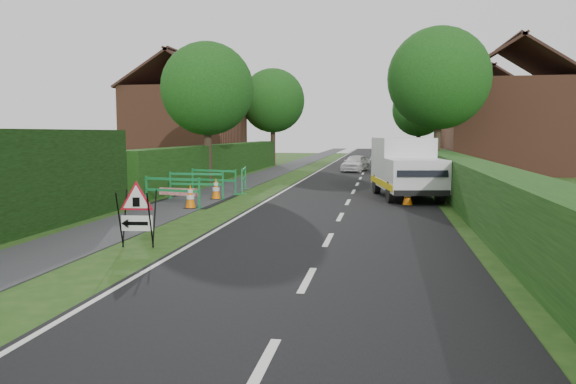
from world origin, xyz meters
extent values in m
plane|color=#1F4213|center=(0.00, 0.00, 0.00)|extent=(120.00, 120.00, 0.00)
cube|color=black|center=(2.50, 35.00, 0.00)|extent=(6.00, 90.00, 0.02)
cube|color=#2D2D30|center=(-3.00, 35.00, 0.01)|extent=(2.00, 90.00, 0.02)
cube|color=#14380F|center=(-5.00, 22.00, 0.00)|extent=(1.00, 24.00, 1.80)
cube|color=#14380F|center=(6.50, 16.00, 0.00)|extent=(1.20, 50.00, 1.50)
cube|color=brown|center=(-10.00, 30.00, 2.75)|extent=(7.00, 7.00, 5.50)
cube|color=#331E19|center=(-11.75, 30.00, 6.59)|extent=(4.00, 7.40, 2.58)
cube|color=#331E19|center=(-8.25, 30.00, 6.59)|extent=(4.00, 7.40, 2.58)
cube|color=#331E19|center=(-10.00, 30.00, 7.69)|extent=(0.25, 7.40, 0.18)
cube|color=brown|center=(11.00, 28.00, 2.75)|extent=(7.00, 7.00, 5.50)
cube|color=#331E19|center=(9.25, 28.00, 6.59)|extent=(4.00, 7.40, 2.58)
cube|color=#331E19|center=(12.75, 28.00, 6.59)|extent=(4.00, 7.40, 2.58)
cube|color=#331E19|center=(11.00, 28.00, 7.69)|extent=(0.25, 7.40, 0.18)
cube|color=brown|center=(12.00, 42.00, 2.75)|extent=(7.00, 7.00, 5.50)
cube|color=#331E19|center=(10.25, 42.00, 6.59)|extent=(4.00, 7.40, 2.58)
cube|color=#331E19|center=(13.75, 42.00, 6.59)|extent=(4.00, 7.40, 2.58)
cube|color=#331E19|center=(12.00, 42.00, 7.69)|extent=(0.25, 7.40, 0.18)
cylinder|color=#2D2116|center=(-4.60, 18.00, 1.31)|extent=(0.36, 0.36, 2.62)
sphere|color=#143D10|center=(-4.60, 18.00, 4.50)|extent=(4.40, 4.40, 4.40)
cylinder|color=#2D2116|center=(6.40, 22.00, 1.49)|extent=(0.36, 0.36, 2.97)
sphere|color=#143D10|center=(6.40, 22.00, 5.18)|extent=(5.20, 5.20, 5.20)
cylinder|color=#2D2116|center=(-4.60, 34.00, 1.40)|extent=(0.36, 0.36, 2.80)
sphere|color=#143D10|center=(-4.60, 34.00, 4.84)|extent=(4.80, 4.80, 4.80)
cylinder|color=#2D2116|center=(6.40, 38.00, 1.22)|extent=(0.36, 0.36, 2.45)
sphere|color=#143D10|center=(6.40, 38.00, 4.23)|extent=(4.20, 4.20, 4.20)
cylinder|color=black|center=(-1.65, 2.81, 0.61)|extent=(0.07, 0.37, 1.19)
cylinder|color=black|center=(-1.68, 3.10, 0.61)|extent=(0.07, 0.37, 1.19)
cylinder|color=black|center=(-1.01, 2.87, 0.61)|extent=(0.07, 0.37, 1.19)
cylinder|color=black|center=(-1.04, 3.17, 0.61)|extent=(0.07, 0.37, 1.19)
cube|color=white|center=(-1.34, 2.97, 0.53)|extent=(0.66, 0.09, 0.32)
cube|color=black|center=(-1.34, 2.95, 0.53)|extent=(0.47, 0.06, 0.07)
cone|color=black|center=(-1.60, 2.92, 0.53)|extent=(0.17, 0.21, 0.19)
cube|color=black|center=(-1.34, 2.94, 0.98)|extent=(0.15, 0.03, 0.19)
cube|color=silver|center=(4.39, 14.02, 1.31)|extent=(2.38, 3.33, 1.83)
cube|color=silver|center=(4.78, 11.74, 0.96)|extent=(2.20, 2.26, 1.12)
cube|color=black|center=(4.94, 10.81, 1.23)|extent=(1.68, 0.49, 0.51)
cube|color=yellow|center=(3.60, 12.98, 0.59)|extent=(0.81, 4.62, 0.23)
cube|color=yellow|center=(5.48, 13.31, 0.59)|extent=(0.81, 4.62, 0.23)
cube|color=black|center=(4.94, 10.82, 0.45)|extent=(1.85, 0.43, 0.19)
cylinder|color=black|center=(3.95, 11.55, 0.38)|extent=(0.35, 0.78, 0.76)
cylinder|color=black|center=(5.63, 11.83, 0.38)|extent=(0.35, 0.78, 0.76)
cylinder|color=black|center=(3.43, 14.55, 0.38)|extent=(0.35, 0.78, 0.76)
cylinder|color=black|center=(5.11, 14.84, 0.38)|extent=(0.35, 0.78, 0.76)
cube|color=black|center=(4.50, 11.01, 0.02)|extent=(0.38, 0.38, 0.04)
cone|color=orange|center=(4.50, 11.01, 0.42)|extent=(0.32, 0.32, 0.75)
cylinder|color=white|center=(4.50, 11.01, 0.38)|extent=(0.25, 0.25, 0.14)
cylinder|color=white|center=(4.50, 11.01, 0.56)|extent=(0.17, 0.17, 0.10)
cube|color=black|center=(4.79, 13.88, 0.02)|extent=(0.38, 0.38, 0.04)
cone|color=orange|center=(4.79, 13.88, 0.42)|extent=(0.32, 0.32, 0.75)
cylinder|color=white|center=(4.79, 13.88, 0.38)|extent=(0.25, 0.25, 0.14)
cylinder|color=white|center=(4.79, 13.88, 0.56)|extent=(0.17, 0.17, 0.10)
cube|color=black|center=(4.64, 15.05, 0.02)|extent=(0.38, 0.38, 0.04)
cone|color=orange|center=(4.64, 15.05, 0.42)|extent=(0.32, 0.32, 0.75)
cylinder|color=white|center=(4.64, 15.05, 0.38)|extent=(0.25, 0.25, 0.14)
cylinder|color=white|center=(4.64, 15.05, 0.56)|extent=(0.17, 0.17, 0.10)
cube|color=black|center=(-2.36, 9.09, 0.02)|extent=(0.38, 0.38, 0.04)
cone|color=orange|center=(-2.36, 9.09, 0.42)|extent=(0.32, 0.32, 0.75)
cylinder|color=white|center=(-2.36, 9.09, 0.38)|extent=(0.25, 0.25, 0.14)
cylinder|color=white|center=(-2.36, 9.09, 0.56)|extent=(0.17, 0.17, 0.10)
cube|color=black|center=(-2.29, 11.65, 0.02)|extent=(0.38, 0.38, 0.04)
cone|color=orange|center=(-2.29, 11.65, 0.42)|extent=(0.32, 0.32, 0.75)
cylinder|color=white|center=(-2.29, 11.65, 0.38)|extent=(0.25, 0.25, 0.14)
cylinder|color=white|center=(-2.29, 11.65, 0.56)|extent=(0.17, 0.17, 0.10)
cube|color=#17803E|center=(-4.03, 9.52, 0.50)|extent=(0.06, 0.06, 1.00)
cube|color=#17803E|center=(-2.07, 9.12, 0.50)|extent=(0.06, 0.06, 1.00)
cube|color=#17803E|center=(-3.05, 9.32, 0.92)|extent=(1.97, 0.45, 0.08)
cube|color=#17803E|center=(-3.05, 9.32, 0.55)|extent=(1.97, 0.45, 0.08)
cube|color=#17803E|center=(-4.03, 9.52, 0.02)|extent=(0.13, 0.35, 0.04)
cube|color=#17803E|center=(-2.07, 9.12, 0.02)|extent=(0.13, 0.35, 0.04)
cube|color=#17803E|center=(-4.03, 11.65, 0.50)|extent=(0.05, 0.05, 1.00)
cube|color=#17803E|center=(-2.03, 11.65, 0.50)|extent=(0.05, 0.05, 1.00)
cube|color=#17803E|center=(-3.03, 11.65, 0.92)|extent=(2.00, 0.05, 0.08)
cube|color=#17803E|center=(-3.03, 11.65, 0.55)|extent=(2.00, 0.05, 0.08)
cube|color=#17803E|center=(-4.03, 11.65, 0.02)|extent=(0.06, 0.35, 0.04)
cube|color=#17803E|center=(-2.03, 11.65, 0.02)|extent=(0.06, 0.35, 0.04)
cube|color=#17803E|center=(-3.91, 13.74, 0.50)|extent=(0.06, 0.06, 1.00)
cube|color=#17803E|center=(-1.97, 13.22, 0.50)|extent=(0.06, 0.06, 1.00)
cube|color=#17803E|center=(-2.94, 13.48, 0.92)|extent=(1.95, 0.56, 0.08)
cube|color=#17803E|center=(-2.94, 13.48, 0.55)|extent=(1.95, 0.56, 0.08)
cube|color=#17803E|center=(-3.91, 13.74, 0.02)|extent=(0.15, 0.35, 0.04)
cube|color=#17803E|center=(-1.97, 13.22, 0.02)|extent=(0.15, 0.35, 0.04)
cube|color=#17803E|center=(-1.81, 13.56, 0.50)|extent=(0.06, 0.06, 1.00)
cube|color=#17803E|center=(-2.16, 15.53, 0.50)|extent=(0.06, 0.06, 1.00)
cube|color=#17803E|center=(-1.98, 14.54, 0.92)|extent=(0.40, 1.98, 0.08)
cube|color=#17803E|center=(-1.98, 14.54, 0.55)|extent=(0.40, 1.98, 0.08)
cube|color=#17803E|center=(-1.81, 13.56, 0.02)|extent=(0.36, 0.12, 0.04)
cube|color=#17803E|center=(-2.16, 15.53, 0.02)|extent=(0.36, 0.12, 0.04)
cube|color=red|center=(-3.03, 9.88, 0.00)|extent=(1.49, 0.25, 0.25)
imported|color=white|center=(1.96, 27.48, 0.53)|extent=(1.90, 3.33, 1.07)
camera|label=1|loc=(3.69, -7.87, 2.40)|focal=35.00mm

